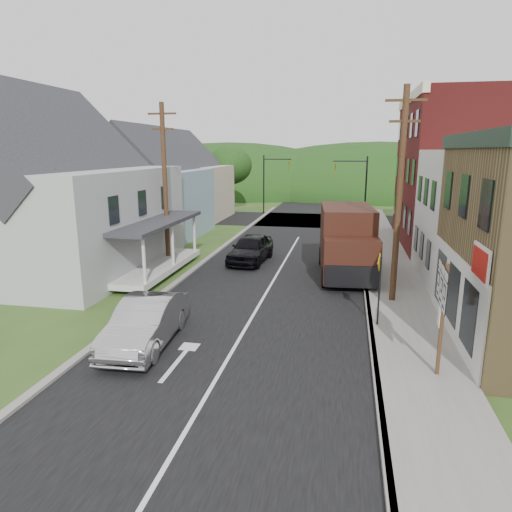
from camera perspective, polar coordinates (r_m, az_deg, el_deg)
The scene contains 24 objects.
ground at distance 17.74m, azimuth -0.86°, elevation -8.33°, with size 120.00×120.00×0.00m, color #2D4719.
road at distance 27.16m, azimuth 3.57°, elevation -0.74°, with size 9.00×90.00×0.02m, color black.
cross_road at distance 43.76m, azimuth 6.60°, elevation 4.48°, with size 60.00×9.00×0.02m, color black.
sidewalk_right at distance 25.09m, azimuth 16.42°, elevation -2.24°, with size 2.80×55.00×0.15m, color slate.
curb_right at distance 25.00m, azimuth 13.34°, elevation -2.12°, with size 0.20×55.00×0.15m, color slate.
curb_left at distance 26.27m, azimuth -7.13°, elevation -1.16°, with size 0.30×55.00×0.12m, color slate.
storefront_white at distance 25.11m, azimuth 29.38°, elevation 4.02°, with size 8.00×7.00×6.50m, color silver.
storefront_red at distance 34.08m, azimuth 24.88°, elevation 9.41°, with size 8.00×12.00×10.00m, color maroon.
house_gray at distance 27.11m, azimuth -23.81°, elevation 7.24°, with size 10.20×12.24×8.35m.
house_blue at distance 36.28m, azimuth -12.43°, elevation 8.38°, with size 7.14×8.16×7.28m.
house_cream at distance 44.81m, azimuth -8.40°, elevation 9.38°, with size 7.14×8.16×7.28m.
utility_pole_right at distance 19.84m, azimuth 17.48°, elevation 7.22°, with size 1.60×0.26×9.00m.
utility_pole_left at distance 26.19m, azimuth -11.31°, elevation 8.85°, with size 1.60×0.26×9.00m.
traffic_signal_right at distance 39.74m, azimuth 12.58°, elevation 8.85°, with size 2.87×0.20×6.00m.
traffic_signal_left at distance 47.36m, azimuth 1.82°, elevation 9.78°, with size 2.87×0.20×6.00m.
tree_left_b at distance 34.85m, azimuth -25.10°, elevation 9.25°, with size 4.80×4.80×6.94m.
tree_left_c at distance 42.57m, azimuth -21.05°, elevation 11.51°, with size 5.80×5.80×8.41m.
tree_left_d at distance 49.76m, azimuth -3.32°, elevation 11.23°, with size 4.80×4.80×6.94m.
forested_ridge at distance 71.52m, azimuth 8.52°, elevation 7.74°, with size 90.00×30.00×16.00m, color black.
silver_sedan at distance 15.97m, azimuth -13.63°, elevation -8.15°, with size 1.68×4.81×1.58m, color #B6B5BB.
dark_sedan at distance 26.89m, azimuth -0.66°, elevation 0.92°, with size 1.92×4.77×1.63m, color black.
delivery_van at distance 24.23m, azimuth 11.30°, elevation 1.75°, with size 3.15×6.63×3.60m.
route_sign_cluster at distance 13.84m, azimuth 22.21°, elevation -5.55°, with size 0.22×1.88×3.29m.
warning_sign at distance 17.22m, azimuth 15.16°, elevation -2.74°, with size 0.21×0.75×2.76m.
Camera 1 is at (3.49, -16.14, 6.47)m, focal length 32.00 mm.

